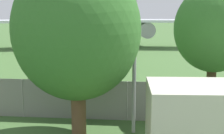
% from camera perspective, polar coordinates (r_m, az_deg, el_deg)
% --- Properties ---
extents(perimeter_fence, '(56.07, 0.07, 1.91)m').
position_cam_1_polar(perimeter_fence, '(15.15, -6.95, -5.93)').
color(perimeter_fence, gray).
rests_on(perimeter_fence, ground).
extents(airplane, '(31.07, 39.71, 13.22)m').
position_cam_1_polar(airplane, '(39.83, -3.43, 9.23)').
color(airplane, silver).
rests_on(airplane, ground).
extents(portable_cabin, '(4.50, 2.80, 2.63)m').
position_cam_1_polar(portable_cabin, '(11.91, 17.25, -9.33)').
color(portable_cabin, beige).
rests_on(portable_cabin, ground).
extents(tree_left_of_cabin, '(3.94, 3.94, 6.45)m').
position_cam_1_polar(tree_left_of_cabin, '(16.22, 18.19, 6.61)').
color(tree_left_of_cabin, '#4C3823').
rests_on(tree_left_of_cabin, ground).
extents(tree_far_right, '(5.05, 5.05, 7.21)m').
position_cam_1_polar(tree_far_right, '(12.38, -6.44, 6.61)').
color(tree_far_right, brown).
rests_on(tree_far_right, ground).
extents(light_mast, '(0.44, 0.44, 7.33)m').
position_cam_1_polar(light_mast, '(12.77, 4.20, 7.22)').
color(light_mast, '#99999E').
rests_on(light_mast, ground).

